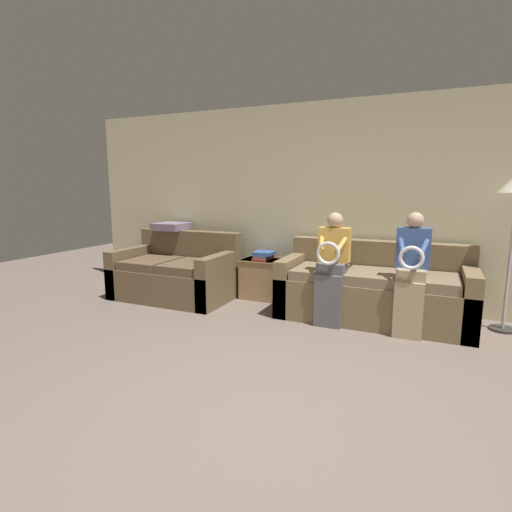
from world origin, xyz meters
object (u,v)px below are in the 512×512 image
at_px(child_right_seated, 412,269).
at_px(book_stack, 264,255).
at_px(couch_main, 373,291).
at_px(side_shelf, 263,278).
at_px(child_left_seated, 332,264).
at_px(throw_pillow, 171,226).
at_px(couch_side, 177,274).

xyz_separation_m(child_right_seated, book_stack, (-1.88, 0.63, -0.09)).
height_order(couch_main, side_shelf, couch_main).
relative_size(child_right_seated, side_shelf, 2.11).
bearing_deg(side_shelf, child_left_seated, -30.52).
xyz_separation_m(child_left_seated, throw_pillow, (-2.50, 0.56, 0.26)).
distance_m(couch_side, throw_pillow, 0.77).
bearing_deg(child_left_seated, side_shelf, 149.48).
height_order(child_left_seated, side_shelf, child_left_seated).
bearing_deg(book_stack, child_right_seated, -18.50).
bearing_deg(side_shelf, couch_side, -159.82).
bearing_deg(book_stack, couch_side, -159.88).
xyz_separation_m(book_stack, throw_pillow, (-1.43, -0.07, 0.34)).
height_order(child_left_seated, child_right_seated, child_right_seated).
xyz_separation_m(couch_side, side_shelf, (1.12, 0.41, -0.04)).
height_order(side_shelf, throw_pillow, throw_pillow).
xyz_separation_m(couch_main, child_right_seated, (0.40, -0.37, 0.36)).
xyz_separation_m(couch_side, book_stack, (1.12, 0.41, 0.28)).
height_order(couch_main, book_stack, couch_main).
xyz_separation_m(couch_side, child_right_seated, (3.00, -0.22, 0.37)).
distance_m(child_left_seated, throw_pillow, 2.57).
distance_m(child_right_seated, book_stack, 1.98).
xyz_separation_m(side_shelf, book_stack, (0.00, -0.00, 0.32)).
distance_m(couch_side, side_shelf, 1.19).
bearing_deg(couch_side, side_shelf, 20.18).
bearing_deg(couch_main, couch_side, -176.69).
height_order(side_shelf, book_stack, book_stack).
xyz_separation_m(couch_main, throw_pillow, (-2.90, 0.19, 0.61)).
bearing_deg(side_shelf, book_stack, -36.88).
relative_size(child_left_seated, book_stack, 3.81).
height_order(couch_main, couch_side, couch_side).
bearing_deg(child_right_seated, couch_side, 175.83).
bearing_deg(throw_pillow, child_right_seated, -9.66).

